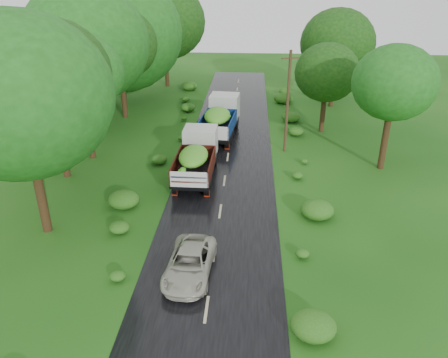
# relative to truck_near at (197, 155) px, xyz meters

# --- Properties ---
(ground) EXTENTS (120.00, 120.00, 0.00)m
(ground) POSITION_rel_truck_near_xyz_m (1.85, -12.61, -1.55)
(ground) COLOR #12460F
(ground) RESTS_ON ground
(road) EXTENTS (6.50, 80.00, 0.02)m
(road) POSITION_rel_truck_near_xyz_m (1.85, -7.61, -1.54)
(road) COLOR black
(road) RESTS_ON ground
(road_lines) EXTENTS (0.12, 69.60, 0.00)m
(road_lines) POSITION_rel_truck_near_xyz_m (1.85, -6.61, -1.52)
(road_lines) COLOR #BFB78C
(road_lines) RESTS_ON road
(truck_near) EXTENTS (2.42, 6.55, 2.73)m
(truck_near) POSITION_rel_truck_near_xyz_m (0.00, 0.00, 0.00)
(truck_near) COLOR black
(truck_near) RESTS_ON ground
(truck_far) EXTENTS (3.11, 7.12, 2.91)m
(truck_far) POSITION_rel_truck_near_xyz_m (1.00, 8.02, 0.10)
(truck_far) COLOR black
(truck_far) RESTS_ON ground
(car) EXTENTS (2.21, 4.38, 1.19)m
(car) POSITION_rel_truck_near_xyz_m (0.88, -10.38, -0.93)
(car) COLOR #B8B6A4
(car) RESTS_ON road
(utility_pole) EXTENTS (1.28, 0.49, 7.50)m
(utility_pole) POSITION_rel_truck_near_xyz_m (6.10, 4.85, 2.32)
(utility_pole) COLOR #382616
(utility_pole) RESTS_ON ground
(trees_left) EXTENTS (8.03, 35.88, 9.17)m
(trees_left) POSITION_rel_truck_near_xyz_m (-8.55, 10.18, 5.30)
(trees_left) COLOR black
(trees_left) RESTS_ON ground
(trees_right) EXTENTS (6.34, 23.71, 7.88)m
(trees_right) POSITION_rel_truck_near_xyz_m (11.37, 13.13, 4.05)
(trees_right) COLOR black
(trees_right) RESTS_ON ground
(shrubs) EXTENTS (11.90, 44.00, 0.70)m
(shrubs) POSITION_rel_truck_near_xyz_m (1.85, 1.39, -1.20)
(shrubs) COLOR #245514
(shrubs) RESTS_ON ground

